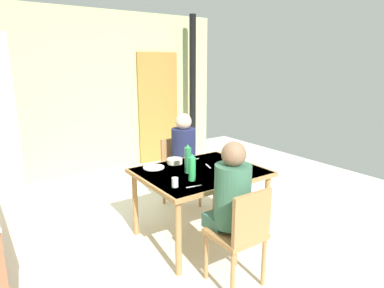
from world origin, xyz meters
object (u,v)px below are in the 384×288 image
Objects in this scene: chair_near_diner at (242,232)px; water_bottle_green_near at (188,159)px; person_far_diner at (184,149)px; person_near_diner at (231,194)px; water_bottle_green_far at (192,168)px; serving_bowl_center at (175,161)px; dining_table at (200,177)px; chair_far_diner at (179,167)px.

water_bottle_green_near is (0.06, 0.87, 0.39)m from chair_near_diner.
person_far_diner is 0.82m from water_bottle_green_near.
water_bottle_green_far is at bearing 92.85° from person_near_diner.
water_bottle_green_near is at bearing -99.37° from serving_bowl_center.
water_bottle_green_far is 1.52× the size of serving_bowl_center.
water_bottle_green_far is (-0.03, 0.53, 0.08)m from person_near_diner.
chair_near_diner is 0.95m from water_bottle_green_near.
chair_near_diner is at bearing -103.70° from dining_table.
chair_near_diner and chair_far_diner have the same top height.
person_near_diner is at bearing 71.43° from person_far_diner.
chair_near_diner is 1.13× the size of person_near_diner.
chair_near_diner is 1.13× the size of person_far_diner.
dining_table is at bearing -5.78° from water_bottle_green_near.
serving_bowl_center is (0.12, 1.21, 0.27)m from chair_near_diner.
dining_table is 1.59× the size of person_far_diner.
person_near_diner is 2.60× the size of water_bottle_green_near.
person_near_diner is at bearing 72.94° from chair_far_diner.
serving_bowl_center is (0.15, 0.55, -0.09)m from water_bottle_green_far.
water_bottle_green_near is (-0.42, -0.84, 0.39)m from chair_far_diner.
person_near_diner reaches higher than chair_near_diner.
serving_bowl_center is (-0.36, -0.50, 0.27)m from chair_far_diner.
chair_far_diner is 1.21m from water_bottle_green_far.
dining_table is at bearing 73.81° from person_near_diner.
serving_bowl_center is at bearing 75.02° from water_bottle_green_far.
dining_table is 0.89m from chair_near_diner.
person_near_diner reaches higher than chair_far_diner.
person_near_diner reaches higher than serving_bowl_center.
person_near_diner is at bearing -87.15° from water_bottle_green_far.
water_bottle_green_far is at bearing 92.26° from chair_near_diner.
water_bottle_green_near reaches higher than chair_near_diner.
dining_table is at bearing 72.22° from chair_far_diner.
person_far_diner reaches higher than water_bottle_green_near.
person_near_diner is at bearing -96.38° from serving_bowl_center.
person_far_diner is at bearing 60.73° from water_bottle_green_far.
person_far_diner reaches higher than chair_far_diner.
water_bottle_green_near is at bearing 174.22° from dining_table.
dining_table is 4.74× the size of water_bottle_green_far.
serving_bowl_center is at bearing 53.93° from chair_far_diner.
chair_near_diner is 0.76m from water_bottle_green_far.
serving_bowl_center is (0.06, 0.34, -0.11)m from water_bottle_green_near.
chair_far_diner reaches higher than serving_bowl_center.
dining_table is 1.41× the size of chair_near_diner.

